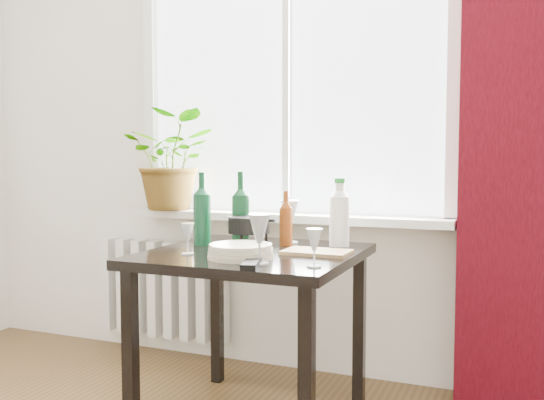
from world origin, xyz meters
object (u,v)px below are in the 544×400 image
at_px(wineglass_far_right, 314,247).
at_px(wineglass_back_center, 290,221).
at_px(bottle_amber, 286,218).
at_px(wineglass_front_left, 188,238).
at_px(table, 254,273).
at_px(cutting_board, 317,252).
at_px(plate_stack, 241,251).
at_px(fondue_pot, 249,232).
at_px(wineglass_front_right, 259,239).
at_px(radiator, 164,289).
at_px(wine_bottle_left, 202,208).
at_px(potted_plant, 173,160).
at_px(wine_bottle_right, 241,208).
at_px(wineglass_back_left, 239,222).
at_px(tv_remote, 252,263).
at_px(cleaning_bottle, 339,211).

height_order(wineglass_far_right, wineglass_back_center, wineglass_back_center).
relative_size(bottle_amber, wineglass_front_left, 1.89).
distance_m(bottle_amber, wineglass_front_left, 0.49).
height_order(table, cutting_board, cutting_board).
distance_m(bottle_amber, plate_stack, 0.42).
relative_size(wineglass_back_center, fondue_pot, 0.99).
bearing_deg(wineglass_front_right, bottle_amber, 99.89).
relative_size(radiator, wineglass_far_right, 5.64).
bearing_deg(plate_stack, wineglass_front_right, -36.52).
relative_size(table, wine_bottle_left, 2.54).
relative_size(radiator, potted_plant, 1.47).
bearing_deg(wine_bottle_right, wine_bottle_left, -168.18).
xyz_separation_m(wine_bottle_left, wineglass_front_right, (0.44, -0.36, -0.07)).
bearing_deg(table, wineglass_front_right, -61.83).
bearing_deg(bottle_amber, wine_bottle_right, -152.21).
bearing_deg(potted_plant, wineglass_front_left, -54.92).
height_order(bottle_amber, wineglass_back_center, bottle_amber).
bearing_deg(radiator, wineglass_front_left, -51.79).
relative_size(wineglass_front_right, wineglass_front_left, 1.46).
distance_m(wineglass_far_right, wineglass_back_left, 0.85).
bearing_deg(wine_bottle_left, table, -15.93).
bearing_deg(tv_remote, wineglass_back_left, 102.90).
xyz_separation_m(wineglass_back_center, fondue_pot, (-0.10, -0.23, -0.03)).
height_order(wineglass_far_right, wineglass_front_left, wineglass_far_right).
height_order(wine_bottle_right, fondue_pot, wine_bottle_right).
xyz_separation_m(table, wineglass_back_center, (0.05, 0.28, 0.19)).
bearing_deg(wineglass_far_right, potted_plant, 142.78).
bearing_deg(fondue_pot, radiator, 139.93).
distance_m(wineglass_back_left, plate_stack, 0.61).
xyz_separation_m(cleaning_bottle, wineglass_back_center, (-0.24, 0.01, -0.05)).
xyz_separation_m(wineglass_front_right, wineglass_front_left, (-0.36, 0.09, -0.03)).
relative_size(potted_plant, wineglass_back_left, 3.49).
distance_m(potted_plant, bottle_amber, 0.92).
bearing_deg(cleaning_bottle, table, -136.45).
distance_m(wineglass_back_center, wineglass_back_left, 0.30).
relative_size(table, wineglass_front_left, 6.55).
bearing_deg(cutting_board, wineglass_front_left, -155.92).
bearing_deg(wine_bottle_right, potted_plant, 144.10).
xyz_separation_m(wineglass_front_right, fondue_pot, (-0.20, 0.34, -0.03)).
bearing_deg(wine_bottle_right, wineglass_back_center, 44.02).
xyz_separation_m(radiator, wineglass_back_center, (0.90, -0.35, 0.46)).
height_order(cleaning_bottle, wineglass_far_right, cleaning_bottle).
distance_m(radiator, table, 1.09).
bearing_deg(wineglass_far_right, fondue_pot, 141.66).
relative_size(bottle_amber, wineglass_back_left, 1.57).
relative_size(wineglass_far_right, wineglass_back_center, 0.70).
height_order(table, wineglass_back_left, wineglass_back_left).
bearing_deg(wineglass_far_right, wine_bottle_left, 151.98).
distance_m(wineglass_front_right, cutting_board, 0.34).
xyz_separation_m(wineglass_front_left, fondue_pot, (0.16, 0.24, 0.00)).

